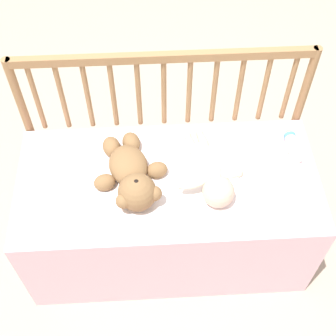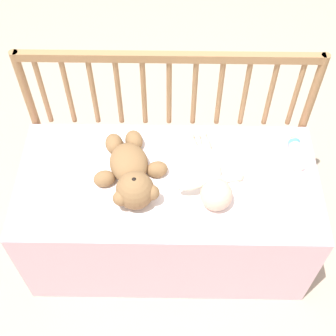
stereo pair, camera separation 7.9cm
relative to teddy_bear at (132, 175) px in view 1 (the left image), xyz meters
The scene contains 7 objects.
ground_plane 0.61m from the teddy_bear, ahead, with size 12.00×12.00×0.00m, color tan.
crib_mattress 0.36m from the teddy_bear, ahead, with size 1.23×0.59×0.53m.
crib_rail 0.37m from the teddy_bear, 66.36° to the left, with size 1.23×0.04×0.91m.
blanket 0.16m from the teddy_bear, 16.91° to the left, with size 0.83×0.49×0.01m.
teddy_bear is the anchor object (origin of this frame).
baby 0.31m from the teddy_bear, ahead, with size 0.28×0.41×0.13m.
baby_bottle 0.70m from the teddy_bear, 12.08° to the left, with size 0.05×0.16×0.05m.
Camera 1 is at (-0.06, -1.10, 2.08)m, focal length 50.00 mm.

